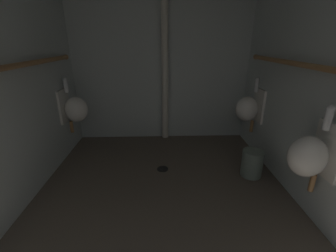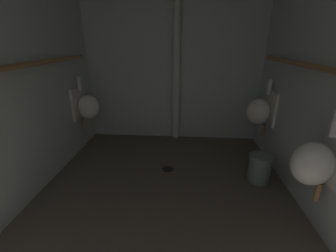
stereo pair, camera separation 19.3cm
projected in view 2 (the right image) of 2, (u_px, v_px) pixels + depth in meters
floor at (161, 223)px, 2.01m from camera, size 2.75×3.88×0.08m
wall_back at (173, 62)px, 3.35m from camera, size 2.75×0.06×2.40m
urinal_left_mid at (87, 106)px, 3.12m from camera, size 0.32×0.30×0.76m
urinal_right_mid at (315, 163)px, 1.67m from camera, size 0.32×0.30×0.76m
urinal_right_far at (260, 111)px, 2.91m from camera, size 0.32×0.30×0.76m
standpipe_back_wall at (176, 62)px, 3.25m from camera, size 0.10×0.10×2.35m
floor_drain at (167, 169)px, 2.79m from camera, size 0.14×0.14×0.01m
waste_bin at (259, 168)px, 2.51m from camera, size 0.24×0.24×0.32m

